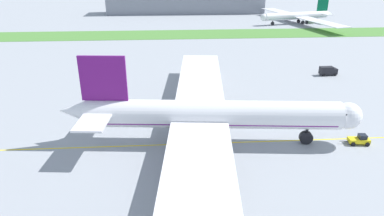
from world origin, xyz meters
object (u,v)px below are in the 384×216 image
(parked_airliner_far_centre, at_px, (298,16))
(service_truck_baggage_loader, at_px, (328,71))
(airliner_foreground, at_px, (208,115))
(ground_crew_marshaller_front, at_px, (223,213))
(pushback_tug, at_px, (359,140))

(parked_airliner_far_centre, bearing_deg, service_truck_baggage_loader, -104.03)
(airliner_foreground, bearing_deg, ground_crew_marshaller_front, -90.60)
(airliner_foreground, relative_size, parked_airliner_far_centre, 1.26)
(pushback_tug, height_order, parked_airliner_far_centre, parked_airliner_far_centre)
(service_truck_baggage_loader, height_order, parked_airliner_far_centre, parked_airliner_far_centre)
(service_truck_baggage_loader, bearing_deg, pushback_tug, -106.31)
(ground_crew_marshaller_front, xyz_separation_m, parked_airliner_far_centre, (70.06, 166.23, 3.61))
(service_truck_baggage_loader, relative_size, parked_airliner_far_centre, 0.07)
(airliner_foreground, distance_m, ground_crew_marshaller_front, 24.05)
(ground_crew_marshaller_front, relative_size, service_truck_baggage_loader, 0.29)
(airliner_foreground, height_order, pushback_tug, airliner_foreground)
(airliner_foreground, bearing_deg, pushback_tug, -5.40)
(airliner_foreground, relative_size, ground_crew_marshaller_front, 58.76)
(service_truck_baggage_loader, bearing_deg, ground_crew_marshaller_front, -124.17)
(pushback_tug, distance_m, ground_crew_marshaller_front, 37.74)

